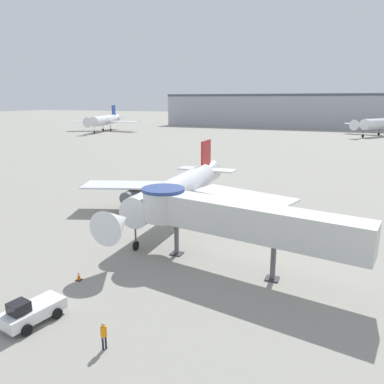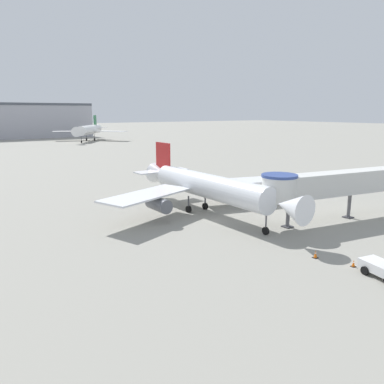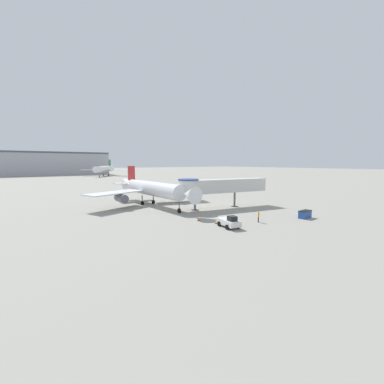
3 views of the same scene
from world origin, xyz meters
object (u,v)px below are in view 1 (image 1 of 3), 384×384
main_airplane (178,190)px  pushback_tug_white (31,311)px  ground_crew_marshaller (104,334)px  jet_bridge (228,217)px  background_jet_blue_tail (105,120)px  traffic_cone_near_nose (79,276)px  traffic_cone_apron_front (62,298)px  background_jet_green_tail (381,124)px  traffic_cone_starboard_wing (264,234)px

main_airplane → pushback_tug_white: bearing=-90.8°
main_airplane → ground_crew_marshaller: bearing=-76.9°
ground_crew_marshaller → jet_bridge: bearing=24.8°
main_airplane → background_jet_blue_tail: size_ratio=0.81×
traffic_cone_near_nose → background_jet_blue_tail: background_jet_blue_tail is taller
traffic_cone_near_nose → pushback_tug_white: bearing=-80.0°
main_airplane → traffic_cone_apron_front: main_airplane is taller
traffic_cone_near_nose → background_jet_blue_tail: 154.58m
pushback_tug_white → ground_crew_marshaller: (6.14, -0.46, 0.20)m
jet_bridge → traffic_cone_apron_front: (-9.50, -10.25, -4.42)m
pushback_tug_white → background_jet_green_tail: (30.61, 156.57, 4.26)m
jet_bridge → traffic_cone_near_nose: (-10.57, -7.06, -4.37)m
traffic_cone_apron_front → ground_crew_marshaller: size_ratio=0.36×
traffic_cone_apron_front → background_jet_green_tail: 156.75m
traffic_cone_starboard_wing → traffic_cone_apron_front: bearing=-119.7°
main_airplane → background_jet_blue_tail: bearing=127.4°
ground_crew_marshaller → background_jet_green_tail: bearing=29.8°
background_jet_green_tail → background_jet_blue_tail: 121.40m
pushback_tug_white → ground_crew_marshaller: 6.16m
pushback_tug_white → traffic_cone_starboard_wing: pushback_tug_white is taller
main_airplane → jet_bridge: 14.96m
background_jet_green_tail → background_jet_blue_tail: (-119.18, -23.12, 0.11)m
traffic_cone_apron_front → ground_crew_marshaller: 7.05m
jet_bridge → pushback_tug_white: size_ratio=4.68×
main_airplane → background_jet_green_tail: size_ratio=0.96×
traffic_cone_apron_front → traffic_cone_starboard_wing: bearing=60.3°
jet_bridge → background_jet_green_tail: 144.95m
jet_bridge → background_jet_blue_tail: size_ratio=0.57×
ground_crew_marshaller → background_jet_green_tail: size_ratio=0.06×
pushback_tug_white → ground_crew_marshaller: pushback_tug_white is taller
pushback_tug_white → traffic_cone_near_nose: (-1.08, 6.11, -0.46)m
main_airplane → traffic_cone_apron_front: bearing=-90.7°
pushback_tug_white → traffic_cone_near_nose: size_ratio=5.88×
traffic_cone_starboard_wing → background_jet_green_tail: background_jet_green_tail is taller
traffic_cone_near_nose → traffic_cone_starboard_wing: bearing=53.1°
background_jet_blue_tail → main_airplane: bearing=-65.3°
traffic_cone_apron_front → main_airplane: bearing=90.9°
main_airplane → background_jet_green_tail: (30.94, 132.18, 1.34)m
main_airplane → traffic_cone_apron_front: size_ratio=45.33×
jet_bridge → pushback_tug_white: (-9.50, -13.17, -3.91)m
traffic_cone_apron_front → traffic_cone_near_nose: traffic_cone_near_nose is taller
main_airplane → background_jet_blue_tail: (-88.24, 109.06, 1.45)m
main_airplane → traffic_cone_near_nose: 18.61m
main_airplane → background_jet_green_tail: 135.76m
background_jet_green_tail → jet_bridge: bearing=-62.3°
traffic_cone_apron_front → background_jet_green_tail: bearing=78.7°
traffic_cone_apron_front → traffic_cone_starboard_wing: 22.15m
main_airplane → pushback_tug_white: (0.34, -24.40, -2.92)m
pushback_tug_white → traffic_cone_starboard_wing: 24.73m
pushback_tug_white → background_jet_green_tail: size_ratio=0.15×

